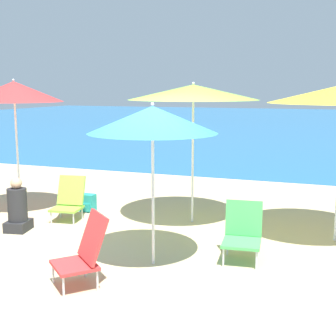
{
  "coord_description": "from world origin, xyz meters",
  "views": [
    {
      "loc": [
        2.3,
        -5.15,
        2.19
      ],
      "look_at": [
        -0.11,
        1.36,
        1.0
      ],
      "focal_mm": 50.0,
      "sensor_mm": 36.0,
      "label": 1
    }
  ],
  "objects_px": {
    "beach_chair_lime": "(69,199)",
    "beach_umbrella_red": "(14,92)",
    "beach_umbrella_blue": "(153,120)",
    "backpack_teal": "(88,203)",
    "beach_chair_green": "(243,231)",
    "beach_umbrella_lime": "(193,92)",
    "person_seated_near": "(18,209)",
    "beach_chair_red": "(84,250)"
  },
  "relations": [
    {
      "from": "beach_chair_red",
      "to": "beach_umbrella_red",
      "type": "bearing_deg",
      "value": -179.36
    },
    {
      "from": "beach_umbrella_lime",
      "to": "beach_umbrella_blue",
      "type": "distance_m",
      "value": 1.98
    },
    {
      "from": "beach_chair_green",
      "to": "beach_chair_lime",
      "type": "height_order",
      "value": "beach_chair_green"
    },
    {
      "from": "beach_umbrella_lime",
      "to": "beach_umbrella_red",
      "type": "bearing_deg",
      "value": -171.61
    },
    {
      "from": "beach_chair_green",
      "to": "backpack_teal",
      "type": "distance_m",
      "value": 3.38
    },
    {
      "from": "beach_chair_green",
      "to": "beach_chair_red",
      "type": "distance_m",
      "value": 2.07
    },
    {
      "from": "beach_chair_lime",
      "to": "beach_umbrella_red",
      "type": "bearing_deg",
      "value": 165.3
    },
    {
      "from": "beach_umbrella_blue",
      "to": "backpack_teal",
      "type": "distance_m",
      "value": 3.28
    },
    {
      "from": "beach_umbrella_lime",
      "to": "beach_chair_lime",
      "type": "height_order",
      "value": "beach_umbrella_lime"
    },
    {
      "from": "beach_umbrella_lime",
      "to": "beach_chair_lime",
      "type": "bearing_deg",
      "value": -163.96
    },
    {
      "from": "person_seated_near",
      "to": "beach_chair_lime",
      "type": "bearing_deg",
      "value": 52.98
    },
    {
      "from": "beach_chair_green",
      "to": "person_seated_near",
      "type": "relative_size",
      "value": 0.88
    },
    {
      "from": "beach_umbrella_red",
      "to": "person_seated_near",
      "type": "bearing_deg",
      "value": -53.82
    },
    {
      "from": "beach_chair_green",
      "to": "beach_umbrella_red",
      "type": "bearing_deg",
      "value": 160.94
    },
    {
      "from": "beach_chair_lime",
      "to": "beach_chair_red",
      "type": "relative_size",
      "value": 0.89
    },
    {
      "from": "beach_umbrella_lime",
      "to": "beach_umbrella_blue",
      "type": "relative_size",
      "value": 1.13
    },
    {
      "from": "beach_chair_red",
      "to": "beach_chair_green",
      "type": "bearing_deg",
      "value": 85.44
    },
    {
      "from": "beach_umbrella_lime",
      "to": "person_seated_near",
      "type": "bearing_deg",
      "value": -149.74
    },
    {
      "from": "beach_umbrella_red",
      "to": "beach_umbrella_lime",
      "type": "distance_m",
      "value": 3.11
    },
    {
      "from": "beach_umbrella_blue",
      "to": "beach_chair_green",
      "type": "distance_m",
      "value": 1.86
    },
    {
      "from": "beach_umbrella_lime",
      "to": "beach_chair_green",
      "type": "bearing_deg",
      "value": -51.33
    },
    {
      "from": "backpack_teal",
      "to": "beach_chair_red",
      "type": "bearing_deg",
      "value": -60.58
    },
    {
      "from": "beach_umbrella_red",
      "to": "beach_chair_red",
      "type": "bearing_deg",
      "value": -41.19
    },
    {
      "from": "beach_umbrella_lime",
      "to": "beach_chair_lime",
      "type": "relative_size",
      "value": 3.16
    },
    {
      "from": "beach_chair_lime",
      "to": "person_seated_near",
      "type": "bearing_deg",
      "value": -124.7
    },
    {
      "from": "beach_chair_green",
      "to": "beach_umbrella_lime",
      "type": "bearing_deg",
      "value": 122.19
    },
    {
      "from": "beach_umbrella_red",
      "to": "beach_chair_red",
      "type": "height_order",
      "value": "beach_umbrella_red"
    },
    {
      "from": "beach_chair_green",
      "to": "beach_chair_lime",
      "type": "bearing_deg",
      "value": 158.73
    },
    {
      "from": "beach_umbrella_lime",
      "to": "person_seated_near",
      "type": "xyz_separation_m",
      "value": [
        -2.39,
        -1.4,
        -1.78
      ]
    },
    {
      "from": "beach_umbrella_lime",
      "to": "beach_umbrella_blue",
      "type": "xyz_separation_m",
      "value": [
        0.1,
        -1.95,
        -0.31
      ]
    },
    {
      "from": "beach_umbrella_red",
      "to": "backpack_teal",
      "type": "relative_size",
      "value": 7.43
    },
    {
      "from": "person_seated_near",
      "to": "beach_chair_red",
      "type": "bearing_deg",
      "value": -46.13
    },
    {
      "from": "beach_chair_green",
      "to": "beach_chair_red",
      "type": "bearing_deg",
      "value": -142.87
    },
    {
      "from": "beach_umbrella_blue",
      "to": "beach_chair_red",
      "type": "bearing_deg",
      "value": -119.22
    },
    {
      "from": "beach_chair_lime",
      "to": "beach_chair_red",
      "type": "xyz_separation_m",
      "value": [
        1.6,
        -2.24,
        0.06
      ]
    },
    {
      "from": "beach_umbrella_red",
      "to": "beach_chair_green",
      "type": "height_order",
      "value": "beach_umbrella_red"
    },
    {
      "from": "beach_umbrella_lime",
      "to": "beach_umbrella_blue",
      "type": "bearing_deg",
      "value": -87.15
    },
    {
      "from": "backpack_teal",
      "to": "beach_chair_green",
      "type": "bearing_deg",
      "value": -24.13
    },
    {
      "from": "backpack_teal",
      "to": "beach_umbrella_red",
      "type": "bearing_deg",
      "value": -158.4
    },
    {
      "from": "beach_chair_red",
      "to": "person_seated_near",
      "type": "bearing_deg",
      "value": -173.41
    },
    {
      "from": "beach_umbrella_blue",
      "to": "beach_chair_green",
      "type": "height_order",
      "value": "beach_umbrella_blue"
    },
    {
      "from": "person_seated_near",
      "to": "beach_umbrella_blue",
      "type": "bearing_deg",
      "value": -23.57
    }
  ]
}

